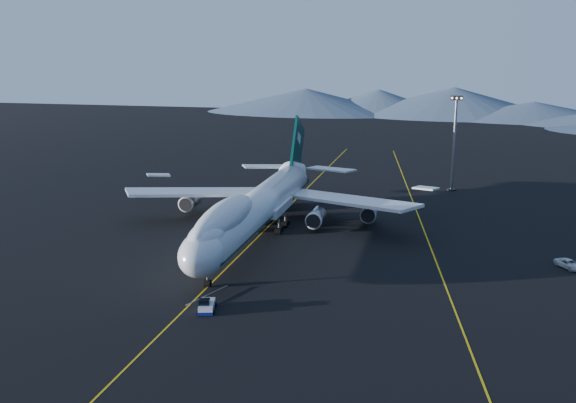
% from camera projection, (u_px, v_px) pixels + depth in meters
% --- Properties ---
extents(ground, '(500.00, 500.00, 0.00)m').
position_uv_depth(ground, '(258.00, 237.00, 119.09)').
color(ground, black).
rests_on(ground, ground).
extents(taxiway_line_main, '(0.25, 220.00, 0.01)m').
position_uv_depth(taxiway_line_main, '(258.00, 236.00, 119.09)').
color(taxiway_line_main, yellow).
rests_on(taxiway_line_main, ground).
extents(taxiway_line_side, '(28.08, 198.09, 0.01)m').
position_uv_depth(taxiway_line_side, '(425.00, 233.00, 121.63)').
color(taxiway_line_side, yellow).
rests_on(taxiway_line_side, ground).
extents(boeing_747, '(59.62, 72.43, 19.37)m').
position_uv_depth(boeing_747, '(258.00, 206.00, 117.77)').
color(boeing_747, silver).
rests_on(boeing_747, ground).
extents(pushback_tug, '(3.04, 4.37, 1.74)m').
position_uv_depth(pushback_tug, '(207.00, 307.00, 85.41)').
color(pushback_tug, silver).
rests_on(pushback_tug, ground).
extents(service_van, '(4.56, 5.32, 1.36)m').
position_uv_depth(service_van, '(569.00, 264.00, 101.89)').
color(service_van, silver).
rests_on(service_van, ground).
extents(floodlight_mast, '(2.85, 2.14, 23.07)m').
position_uv_depth(floodlight_mast, '(454.00, 143.00, 155.16)').
color(floodlight_mast, black).
rests_on(floodlight_mast, ground).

